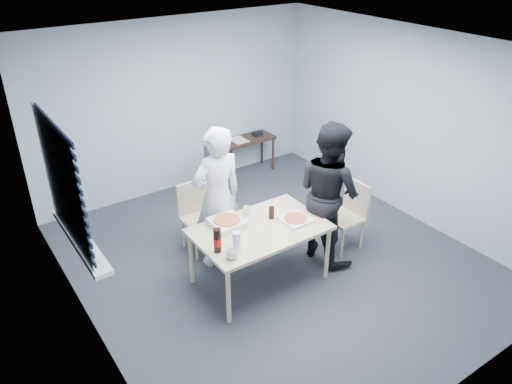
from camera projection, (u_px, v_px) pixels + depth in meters
room at (67, 193)px, 4.76m from camera, size 5.00×5.00×5.00m
dining_table at (260, 232)px, 5.59m from camera, size 1.47×0.93×0.71m
chair_far at (197, 212)px, 6.27m from camera, size 0.42×0.42×0.89m
chair_right at (350, 210)px, 6.30m from camera, size 0.42×0.42×0.89m
person_white at (217, 198)px, 5.81m from camera, size 0.65×0.42×1.77m
person_black at (329, 192)px, 5.93m from camera, size 0.47×0.86×1.77m
side_table at (247, 143)px, 8.21m from camera, size 0.91×0.41×0.61m
stool at (218, 179)px, 7.33m from camera, size 0.37×0.37×0.51m
backpack at (217, 159)px, 7.17m from camera, size 0.32×0.23×0.45m
pizza_box_a at (227, 223)px, 5.58m from camera, size 0.35×0.35×0.09m
pizza_box_b at (295, 219)px, 5.68m from camera, size 0.31×0.31×0.04m
mug_a at (232, 254)px, 5.03m from camera, size 0.17×0.17×0.10m
mug_b at (248, 210)px, 5.81m from camera, size 0.10×0.10×0.09m
cola_glass at (271, 213)px, 5.71m from camera, size 0.08×0.08×0.14m
soda_bottle at (217, 241)px, 5.10m from camera, size 0.09×0.09×0.27m
plastic_cups at (237, 241)px, 5.14m from camera, size 0.10×0.10×0.21m
rubber_band at (291, 232)px, 5.49m from camera, size 0.05×0.05×0.00m
papers at (239, 140)px, 8.11m from camera, size 0.34×0.38×0.01m
black_box at (258, 134)px, 8.27m from camera, size 0.16×0.12×0.06m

